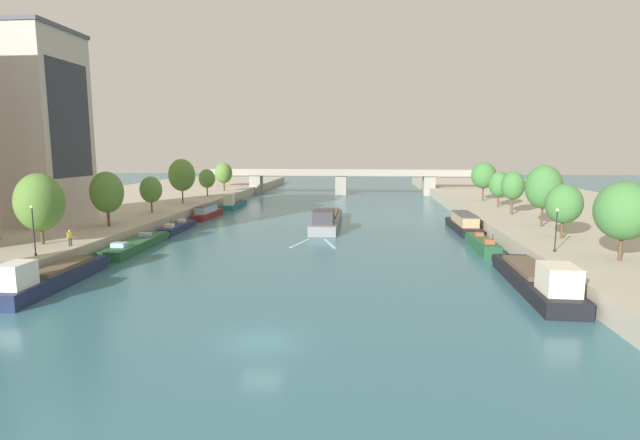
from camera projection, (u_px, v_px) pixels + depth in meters
ground_plane at (261, 342)px, 29.20m from camera, size 400.00×400.00×0.00m
quay_left at (107, 208)px, 86.91m from camera, size 36.00×170.00×1.90m
quay_right at (572, 214)px, 79.59m from camera, size 36.00×170.00×1.90m
barge_midriver at (327, 219)px, 73.67m from camera, size 4.05×22.77×3.13m
wake_behind_barge at (315, 243)px, 59.60m from camera, size 5.60×5.91×0.03m
moored_boat_left_upstream at (51, 277)px, 40.22m from camera, size 2.86×14.17×3.14m
moored_boat_left_end at (136, 245)px, 55.96m from camera, size 3.28×14.24×2.18m
moored_boat_left_far at (177, 227)px, 68.63m from camera, size 2.18×10.45×2.06m
moored_boat_left_lone at (207, 212)px, 81.51m from camera, size 2.29×11.01×2.27m
moored_boat_left_midway at (234, 203)px, 95.73m from camera, size 2.65×13.16×3.10m
moored_boat_right_far at (537, 279)px, 39.56m from camera, size 3.59×16.64×3.26m
moored_boat_right_gap_after at (482, 244)px, 55.58m from camera, size 1.91×10.37×2.43m
moored_boat_right_near at (464, 224)px, 68.39m from camera, size 2.94×13.55×2.57m
tree_left_third at (39, 202)px, 48.74m from camera, size 4.65×4.65×7.19m
tree_left_second at (107, 192)px, 60.19m from camera, size 4.00×4.00×6.83m
tree_left_far at (151, 190)px, 73.43m from camera, size 3.28×3.28×5.48m
tree_left_by_lamp at (182, 175)px, 85.68m from camera, size 4.64×4.64×7.84m
tree_left_nearest at (207, 179)px, 98.83m from camera, size 3.31×3.31×5.52m
tree_left_distant at (224, 173)px, 111.30m from camera, size 3.92×3.92×6.49m
tree_right_midway at (624, 211)px, 41.37m from camera, size 4.71×4.71×6.87m
tree_right_end_of_row at (564, 204)px, 51.97m from camera, size 3.81×3.81×5.87m
tree_right_distant at (544, 187)px, 59.85m from camera, size 4.37×4.37×7.61m
tree_right_nearest at (513, 186)px, 71.42m from camera, size 3.33×3.33×6.32m
tree_right_second at (499, 184)px, 80.67m from camera, size 3.29×3.29×5.89m
tree_right_third at (484, 175)px, 90.36m from camera, size 4.51×4.51×7.12m
lamppost_left_bank at (33, 228)px, 43.65m from camera, size 0.28×0.28×4.58m
lamppost_right_bank at (556, 228)px, 45.38m from camera, size 0.28×0.28×4.09m
building_left_far_end at (17, 128)px, 62.15m from camera, size 14.90×10.93×24.50m
bridge_far at (341, 178)px, 123.18m from camera, size 67.88×4.40×6.32m
person_on_quay at (70, 237)px, 48.23m from camera, size 0.36×0.45×1.62m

